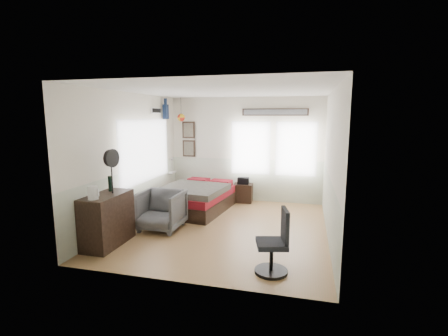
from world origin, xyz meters
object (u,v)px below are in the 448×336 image
at_px(dresser, 107,220).
at_px(armchair, 161,210).
at_px(bed, 197,198).
at_px(task_chair, 275,247).
at_px(nightstand, 243,193).

xyz_separation_m(dresser, armchair, (0.55, 0.95, -0.06)).
bearing_deg(bed, armchair, -93.23).
distance_m(bed, dresser, 2.50).
distance_m(armchair, task_chair, 2.69).
bearing_deg(dresser, armchair, 59.72).
xyz_separation_m(armchair, nightstand, (1.18, 2.43, -0.15)).
bearing_deg(bed, nightstand, 54.93).
bearing_deg(armchair, nightstand, 64.56).
distance_m(bed, armchair, 1.44).
relative_size(bed, dresser, 2.06).
distance_m(armchair, nightstand, 2.71).
xyz_separation_m(nightstand, task_chair, (1.18, -3.71, 0.15)).
xyz_separation_m(dresser, task_chair, (2.92, -0.33, -0.07)).
relative_size(dresser, task_chair, 1.06).
distance_m(dresser, nightstand, 3.80).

